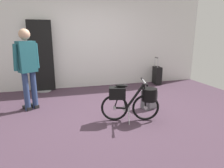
{
  "coord_description": "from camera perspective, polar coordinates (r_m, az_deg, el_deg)",
  "views": [
    {
      "loc": [
        -0.87,
        -3.35,
        1.48
      ],
      "look_at": [
        0.12,
        0.2,
        0.55
      ],
      "focal_mm": 31.2,
      "sensor_mm": 36.0,
      "label": 1
    }
  ],
  "objects": [
    {
      "name": "rolling_suitcase",
      "position": [
        6.16,
        13.05,
        2.56
      ],
      "size": [
        0.22,
        0.38,
        0.83
      ],
      "color": "black",
      "rests_on": "ground_plane"
    },
    {
      "name": "folding_bike_foreground",
      "position": [
        3.41,
        6.16,
        -4.44
      ],
      "size": [
        1.0,
        0.52,
        0.73
      ],
      "color": "black",
      "rests_on": "ground_plane"
    },
    {
      "name": "floor_banner_stand",
      "position": [
        5.44,
        -19.91,
        6.56
      ],
      "size": [
        0.6,
        0.36,
        1.86
      ],
      "color": "#B7B7BC",
      "rests_on": "ground_plane"
    },
    {
      "name": "backpack_on_floor",
      "position": [
        4.1,
        10.83,
        -4.53
      ],
      "size": [
        0.32,
        0.3,
        0.38
      ],
      "color": "slate",
      "rests_on": "ground_plane"
    },
    {
      "name": "ground_plane",
      "position": [
        3.77,
        -0.96,
        -8.97
      ],
      "size": [
        7.0,
        7.0,
        0.0
      ],
      "primitive_type": "plane",
      "color": "#473342"
    },
    {
      "name": "back_wall",
      "position": [
        5.7,
        -7.0,
        13.54
      ],
      "size": [
        7.0,
        0.1,
        2.86
      ],
      "primitive_type": "cube",
      "color": "white",
      "rests_on": "ground_plane"
    },
    {
      "name": "visitor_near_wall",
      "position": [
        4.15,
        -23.53,
        5.08
      ],
      "size": [
        0.45,
        0.38,
        1.6
      ],
      "color": "navy",
      "rests_on": "ground_plane"
    }
  ]
}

